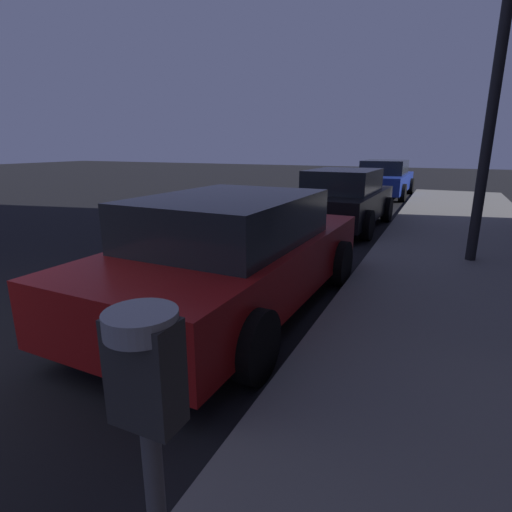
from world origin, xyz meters
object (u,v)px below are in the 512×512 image
(parking_meter, at_px, (150,431))
(car_red, at_px, (234,253))
(car_black, at_px, (343,199))
(car_blue, at_px, (384,179))

(parking_meter, xyz_separation_m, car_red, (-1.60, 3.47, -0.52))
(car_red, xyz_separation_m, car_black, (-0.00, 5.77, -0.00))
(car_red, relative_size, car_black, 1.11)
(car_red, bearing_deg, car_black, 90.00)
(parking_meter, xyz_separation_m, car_black, (-1.60, 9.24, -0.52))
(car_blue, bearing_deg, car_red, -90.00)
(car_red, height_order, car_black, same)
(car_red, bearing_deg, car_blue, 90.00)
(car_black, xyz_separation_m, car_blue, (0.00, 7.00, -0.01))
(car_black, height_order, car_blue, same)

